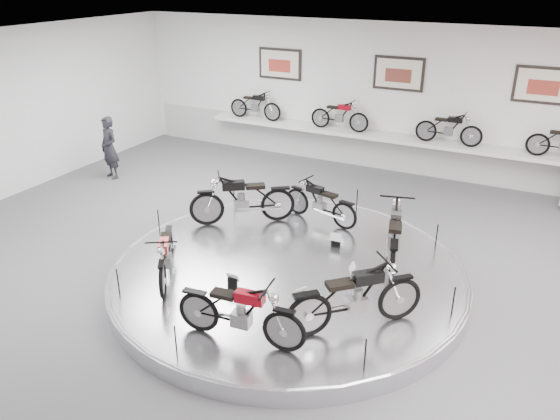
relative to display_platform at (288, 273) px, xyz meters
The scene contains 20 objects.
floor 0.34m from the display_platform, 90.00° to the right, with size 16.00×16.00×0.00m, color #4F4F51.
ceiling 3.86m from the display_platform, 90.00° to the right, with size 16.00×16.00×0.00m, color white.
wall_back 6.95m from the display_platform, 90.00° to the left, with size 16.00×16.00×0.00m, color white.
dado_band 6.69m from the display_platform, 90.00° to the left, with size 15.68×0.04×1.10m, color #BCBCBA.
display_platform is the anchor object (origin of this frame).
platform_rim 0.12m from the display_platform, ahead, with size 6.40×6.40×0.10m, color #B2B2BA.
shelf 6.46m from the display_platform, 90.00° to the left, with size 11.00×0.55×0.10m, color silver.
poster_left 7.94m from the display_platform, 117.72° to the left, with size 1.35×0.06×0.88m, color silver.
poster_center 7.13m from the display_platform, 90.00° to the left, with size 1.35×0.06×0.88m, color silver.
poster_right 7.94m from the display_platform, 62.28° to the left, with size 1.35×0.06×0.88m, color silver.
shelf_bike_a 7.76m from the display_platform, 123.27° to the left, with size 1.22×0.42×0.73m, color black, non-canonical shape.
shelf_bike_b 6.69m from the display_platform, 103.19° to the left, with size 1.22×0.42×0.73m, color maroon, non-canonical shape.
shelf_bike_c 6.69m from the display_platform, 76.81° to the left, with size 1.22×0.42×0.73m, color black, non-canonical shape.
bike_a 2.07m from the display_platform, 32.94° to the left, with size 1.88×0.66×1.10m, color #9F9EA3, non-canonical shape.
bike_b 2.14m from the display_platform, 96.41° to the left, with size 1.52×0.54×0.90m, color black, non-canonical shape.
bike_c 2.18m from the display_platform, 143.22° to the left, with size 1.88×0.66×1.10m, color black, non-canonical shape.
bike_d 2.22m from the display_platform, 143.13° to the right, with size 1.53×0.54×0.90m, color #B21A17, non-canonical shape.
bike_e 2.35m from the display_platform, 81.68° to the right, with size 1.68×0.59×0.99m, color maroon, non-canonical shape.
bike_f 2.18m from the display_platform, 35.32° to the right, with size 1.84×0.65×1.08m, color black, non-canonical shape.
visitor 7.19m from the display_platform, 157.79° to the left, with size 0.61×0.40×1.68m, color black.
Camera 1 is at (3.73, -7.46, 5.26)m, focal length 35.00 mm.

